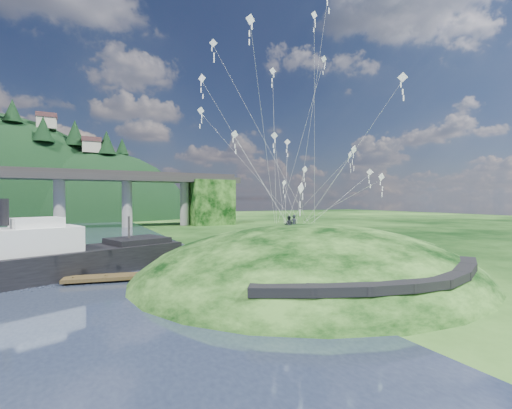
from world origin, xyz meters
name	(u,v)px	position (x,y,z in m)	size (l,w,h in m)	color
ground	(247,289)	(0.00, 0.00, 0.00)	(320.00, 320.00, 0.00)	black
grass_hill	(310,289)	(8.00, 2.00, -1.50)	(36.00, 32.00, 13.00)	black
footpath	(406,279)	(7.46, -9.74, 2.08)	(22.29, 5.84, 0.83)	black
bridge	(9,189)	(-26.46, 70.07, 9.70)	(160.00, 11.00, 15.00)	#2D2B2B
work_barge	(68,256)	(-13.51, 12.63, 1.91)	(22.54, 12.65, 7.63)	black
wooden_dock	(137,276)	(-7.71, 7.68, 0.39)	(12.67, 4.47, 0.90)	#3D2F19
kite_flyers	(291,215)	(6.86, 3.80, 5.89)	(2.23, 1.79, 1.97)	#22262E
kite_swarm	(294,113)	(6.67, 2.90, 16.16)	(19.79, 17.16, 19.69)	white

